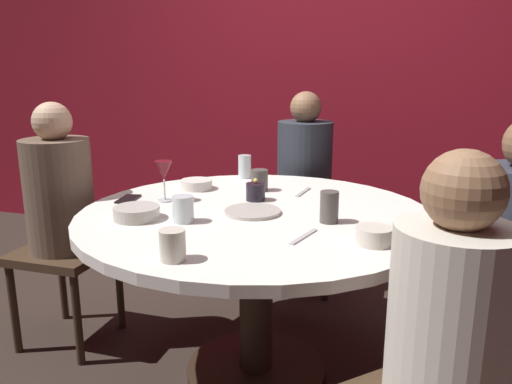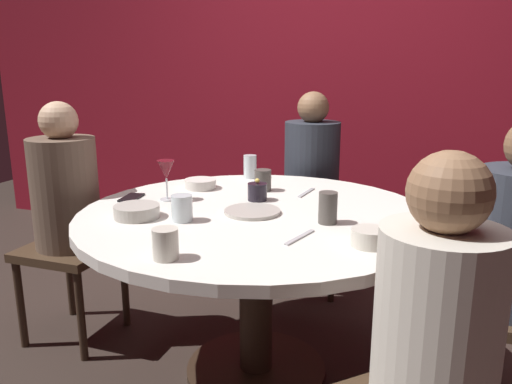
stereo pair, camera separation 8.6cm
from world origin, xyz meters
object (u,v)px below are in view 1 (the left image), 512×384
object	(u,v)px
cell_phone	(128,199)
cup_far_edge	(183,209)
bowl_serving_large	(374,236)
seated_diner_left	(60,199)
dining_table	(256,244)
bowl_salad_center	(137,213)
bowl_small_white	(196,184)
seated_diner_back	(304,170)
cup_by_right_diner	(329,207)
cup_center_front	(173,245)
cup_near_candle	(260,180)
cup_by_left_diner	(245,167)
seated_diner_front_right	(450,326)
candle_holder	(256,192)
wine_glass	(164,172)
dinner_plate	(252,212)

from	to	relation	value
cell_phone	cup_far_edge	xyz separation A→B (m)	(0.37, -0.23, 0.05)
bowl_serving_large	seated_diner_left	bearing A→B (deg)	169.70
dining_table	bowl_salad_center	xyz separation A→B (m)	(-0.40, -0.23, 0.16)
bowl_serving_large	bowl_small_white	xyz separation A→B (m)	(-0.86, 0.54, -0.01)
seated_diner_back	bowl_serving_large	distance (m)	1.31
seated_diner_back	cup_by_right_diner	bearing A→B (deg)	16.56
bowl_small_white	cup_far_edge	xyz separation A→B (m)	(0.16, -0.50, 0.03)
cup_center_front	cell_phone	bearing A→B (deg)	130.57
cup_center_front	cup_near_candle	bearing A→B (deg)	90.26
cup_near_candle	cup_by_left_diner	bearing A→B (deg)	122.20
dining_table	bowl_small_white	bearing A→B (deg)	143.47
dining_table	seated_diner_front_right	distance (m)	0.98
dining_table	bowl_serving_large	xyz separation A→B (m)	(0.48, -0.26, 0.17)
cell_phone	bowl_salad_center	bearing A→B (deg)	-62.18
bowl_serving_large	cup_near_candle	bearing A→B (deg)	133.48
bowl_salad_center	cup_by_right_diner	world-z (taller)	cup_by_right_diner
bowl_small_white	seated_diner_front_right	bearing A→B (deg)	-42.23
seated_diner_front_right	candle_holder	size ratio (longest dim) A/B	11.50
seated_diner_back	bowl_salad_center	xyz separation A→B (m)	(-0.40, -1.19, 0.04)
bowl_salad_center	cup_center_front	distance (m)	0.47
wine_glass	bowl_serving_large	xyz separation A→B (m)	(0.90, -0.29, -0.10)
cell_phone	bowl_serving_large	distance (m)	1.10
candle_holder	bowl_salad_center	distance (m)	0.53
seated_diner_back	cup_center_front	distance (m)	1.54
dining_table	dinner_plate	bearing A→B (deg)	-99.75
seated_diner_front_right	cup_far_edge	world-z (taller)	seated_diner_front_right
seated_diner_left	cup_far_edge	distance (m)	0.75
candle_holder	cup_near_candle	size ratio (longest dim) A/B	0.98
cell_phone	cup_center_front	xyz separation A→B (m)	(0.50, -0.59, 0.04)
candle_holder	bowl_serving_large	size ratio (longest dim) A/B	0.80
seated_diner_front_right	cup_far_edge	xyz separation A→B (m)	(-0.91, 0.48, 0.08)
seated_diner_back	dinner_plate	xyz separation A→B (m)	(-0.01, -0.99, 0.02)
cup_near_candle	seated_diner_left	bearing A→B (deg)	-158.05
bowl_salad_center	cup_by_left_diner	size ratio (longest dim) A/B	1.45
bowl_small_white	cup_by_left_diner	size ratio (longest dim) A/B	1.25
seated_diner_front_right	candle_holder	bearing A→B (deg)	-4.03
cup_center_front	cup_far_edge	world-z (taller)	cup_far_edge
wine_glass	dinner_plate	distance (m)	0.44
seated_diner_back	cup_near_candle	world-z (taller)	seated_diner_back
dinner_plate	seated_diner_left	bearing A→B (deg)	178.13
seated_diner_front_right	bowl_salad_center	size ratio (longest dim) A/B	6.42
seated_diner_front_right	bowl_salad_center	xyz separation A→B (m)	(-1.09, 0.46, 0.06)
seated_diner_left	cup_far_edge	bearing A→B (deg)	-16.70
seated_diner_left	seated_diner_back	size ratio (longest dim) A/B	0.99
wine_glass	bowl_salad_center	size ratio (longest dim) A/B	1.01
candle_holder	cell_phone	size ratio (longest dim) A/B	0.69
wine_glass	cell_phone	world-z (taller)	wine_glass
seated_diner_left	bowl_serving_large	xyz separation A→B (m)	(1.42, -0.26, 0.05)
dining_table	bowl_small_white	distance (m)	0.50
seated_diner_left	dinner_plate	bearing A→B (deg)	-1.87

